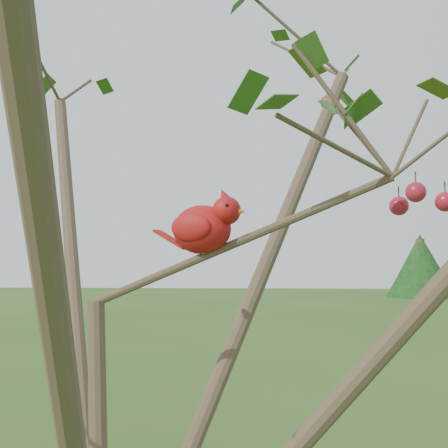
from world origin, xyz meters
The scene contains 3 objects.
crabapple_tree centered at (0.03, -0.02, 2.12)m, with size 2.35×2.05×2.95m.
cardinal centered at (0.18, 0.08, 2.11)m, with size 0.20×0.13×0.14m.
distant_trees centered at (-1.47, 25.13, 1.51)m, with size 38.84×13.70×3.49m.
Camera 1 is at (0.28, -1.05, 2.04)m, focal length 45.00 mm.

